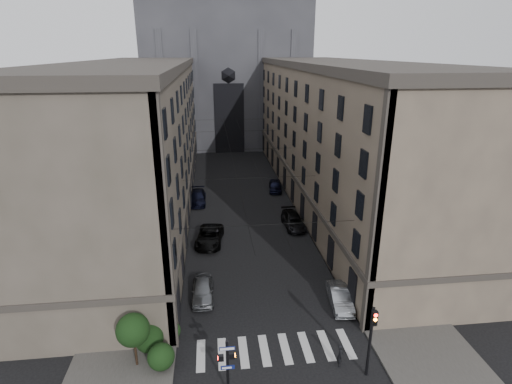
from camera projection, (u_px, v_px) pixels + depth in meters
name	position (u px, v px, depth m)	size (l,w,h in m)	color
sidewalk_left	(167.00, 201.00, 56.32)	(7.00, 80.00, 0.15)	#383533
sidewalk_right	(312.00, 195.00, 58.60)	(7.00, 80.00, 0.15)	#383533
zebra_crossing	(275.00, 349.00, 28.46)	(11.00, 3.20, 0.01)	beige
building_left	(139.00, 137.00, 52.90)	(13.60, 60.60, 18.85)	#4A4338
building_right	(335.00, 132.00, 55.82)	(13.60, 60.60, 18.85)	brown
gothic_tower	(226.00, 62.00, 88.00)	(35.00, 23.00, 58.00)	#2D2D33
pedestrian_signal_left	(227.00, 364.00, 24.03)	(1.02, 0.38, 4.00)	black
traffic_light_right	(371.00, 334.00, 25.09)	(0.34, 0.50, 5.20)	black
shrub_cluster	(148.00, 338.00, 26.92)	(3.90, 4.40, 3.90)	black
tram_wires	(240.00, 150.00, 54.71)	(14.00, 60.00, 0.43)	black
car_left_near	(203.00, 290.00, 34.15)	(1.86, 4.61, 1.57)	slate
car_left_midnear	(212.00, 234.00, 44.74)	(1.38, 3.96, 1.31)	black
car_left_midfar	(210.00, 236.00, 43.89)	(2.72, 5.90, 1.64)	black
car_left_far	(198.00, 197.00, 55.55)	(2.28, 5.62, 1.63)	black
car_right_near	(340.00, 297.00, 33.16)	(1.60, 4.58, 1.51)	gray
car_right_midnear	(294.00, 223.00, 47.69)	(2.19, 4.75, 1.32)	black
car_right_midfar	(293.00, 219.00, 48.45)	(2.14, 5.26, 1.53)	black
car_right_far	(275.00, 186.00, 60.39)	(1.90, 4.71, 1.60)	black
pedestrian	(340.00, 355.00, 26.76)	(0.61, 0.40, 1.68)	black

